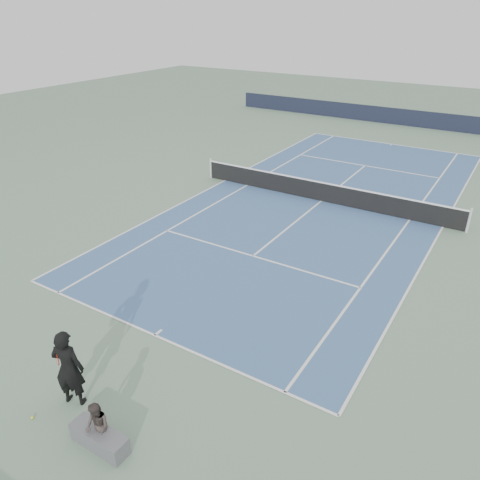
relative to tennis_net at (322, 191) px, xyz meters
The scene contains 7 objects.
ground 0.50m from the tennis_net, ahead, with size 80.00×80.00×0.00m, color slate.
court_surface 0.50m from the tennis_net, ahead, with size 10.97×23.77×0.01m, color #3B5C8B.
tennis_net is the anchor object (origin of this frame).
windscreen_far 17.89m from the tennis_net, 90.00° to the left, with size 30.00×0.25×1.20m, color black.
tennis_player 14.74m from the tennis_net, 89.90° to the right, with size 0.91×0.78×2.02m.
tennis_ball 15.62m from the tennis_net, 91.37° to the right, with size 0.07×0.07×0.07m, color yellow.
spectator_bench 15.37m from the tennis_net, 84.45° to the right, with size 1.42×0.88×1.16m.
Camera 1 is at (7.63, -19.58, 8.38)m, focal length 35.00 mm.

